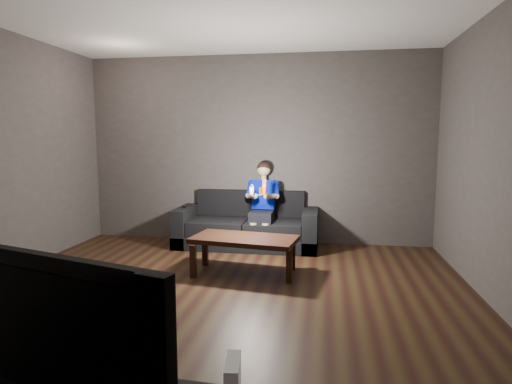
# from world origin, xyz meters

# --- Properties ---
(floor) EXTENTS (5.00, 5.00, 0.00)m
(floor) POSITION_xyz_m (0.00, 0.00, 0.00)
(floor) COLOR black
(floor) RESTS_ON ground
(back_wall) EXTENTS (5.00, 0.04, 2.70)m
(back_wall) POSITION_xyz_m (0.00, 2.50, 1.35)
(back_wall) COLOR #3F3836
(back_wall) RESTS_ON ground
(sofa) EXTENTS (1.97, 0.85, 0.76)m
(sofa) POSITION_xyz_m (-0.08, 2.19, 0.25)
(sofa) COLOR black
(sofa) RESTS_ON floor
(child) EXTENTS (0.46, 0.57, 1.14)m
(child) POSITION_xyz_m (0.15, 2.15, 0.68)
(child) COLOR black
(child) RESTS_ON sofa
(wii_remote_red) EXTENTS (0.05, 0.08, 0.20)m
(wii_remote_red) POSITION_xyz_m (0.23, 1.71, 0.90)
(wii_remote_red) COLOR red
(wii_remote_red) RESTS_ON child
(nunchuk_white) EXTENTS (0.07, 0.10, 0.16)m
(nunchuk_white) POSITION_xyz_m (0.07, 1.71, 0.86)
(nunchuk_white) COLOR silver
(nunchuk_white) RESTS_ON child
(wii_remote_black) EXTENTS (0.07, 0.14, 0.03)m
(wii_remote_black) POSITION_xyz_m (-0.96, 2.12, 0.55)
(wii_remote_black) COLOR black
(wii_remote_black) RESTS_ON sofa
(coffee_table) EXTENTS (1.22, 0.74, 0.42)m
(coffee_table) POSITION_xyz_m (0.12, 0.94, 0.36)
(coffee_table) COLOR black
(coffee_table) RESTS_ON floor
(tv) EXTENTS (1.02, 0.42, 0.59)m
(tv) POSITION_xyz_m (0.10, -2.27, 0.83)
(tv) COLOR black
(tv) RESTS_ON media_console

